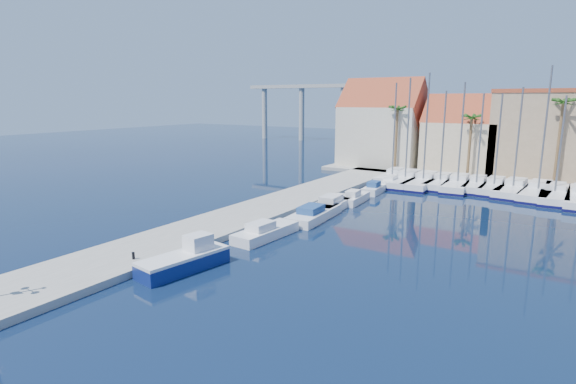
{
  "coord_description": "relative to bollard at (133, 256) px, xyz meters",
  "views": [
    {
      "loc": [
        15.92,
        -20.5,
        10.68
      ],
      "look_at": [
        -4.23,
        10.7,
        3.0
      ],
      "focal_mm": 28.0,
      "sensor_mm": 36.0,
      "label": 1
    }
  ],
  "objects": [
    {
      "name": "quay_west",
      "position": [
        -1.47,
        16.21,
        -0.48
      ],
      "size": [
        6.0,
        77.0,
        0.5
      ],
      "primitive_type": "cube",
      "color": "gray",
      "rests_on": "ground"
    },
    {
      "name": "sailboat_8",
      "position": [
        20.37,
        38.84,
        -0.15
      ],
      "size": [
        3.72,
        11.32,
        14.2
      ],
      "rotation": [
        0.0,
        0.0,
        -0.07
      ],
      "color": "white",
      "rests_on": "ground"
    },
    {
      "name": "shore_north",
      "position": [
        17.53,
        50.71,
        -0.48
      ],
      "size": [
        54.0,
        16.0,
        0.5
      ],
      "primitive_type": "cube",
      "color": "gray",
      "rests_on": "ground"
    },
    {
      "name": "sailboat_6",
      "position": [
        15.77,
        39.1,
        -0.15
      ],
      "size": [
        2.51,
        9.15,
        11.33
      ],
      "rotation": [
        0.0,
        0.0,
        -0.01
      ],
      "color": "white",
      "rests_on": "ground"
    },
    {
      "name": "palm_0",
      "position": [
        1.53,
        44.71,
        8.34
      ],
      "size": [
        2.6,
        2.6,
        10.15
      ],
      "color": "brown",
      "rests_on": "shore_north"
    },
    {
      "name": "motorboat_west_2",
      "position": [
        3.58,
        21.35,
        -0.23
      ],
      "size": [
        2.69,
        7.28,
        1.4
      ],
      "rotation": [
        0.0,
        0.0,
        0.06
      ],
      "color": "white",
      "rests_on": "ground"
    },
    {
      "name": "building_0",
      "position": [
        -2.47,
        49.71,
        5.79
      ],
      "size": [
        12.3,
        9.0,
        13.5
      ],
      "color": "beige",
      "rests_on": "shore_north"
    },
    {
      "name": "building_1",
      "position": [
        9.53,
        49.71,
        4.56
      ],
      "size": [
        10.3,
        8.0,
        11.0
      ],
      "color": "#C8B48D",
      "rests_on": "shore_north"
    },
    {
      "name": "fishing_boat",
      "position": [
        3.26,
        1.46,
        -0.04
      ],
      "size": [
        2.86,
        6.22,
        2.1
      ],
      "rotation": [
        0.0,
        0.0,
        -0.15
      ],
      "color": "navy",
      "rests_on": "ground"
    },
    {
      "name": "sailboat_3",
      "position": [
        9.7,
        38.61,
        -0.15
      ],
      "size": [
        2.42,
        8.99,
        11.68
      ],
      "rotation": [
        0.0,
        0.0,
        -0.0
      ],
      "color": "white",
      "rests_on": "ground"
    },
    {
      "name": "motorboat_west_3",
      "position": [
        4.31,
        24.73,
        -0.23
      ],
      "size": [
        1.95,
        5.19,
        1.4
      ],
      "rotation": [
        0.0,
        0.0,
        0.06
      ],
      "color": "white",
      "rests_on": "ground"
    },
    {
      "name": "sailboat_9",
      "position": [
        21.95,
        38.29,
        -0.18
      ],
      "size": [
        3.04,
        10.83,
        11.11
      ],
      "rotation": [
        0.0,
        0.0,
        0.02
      ],
      "color": "white",
      "rests_on": "ground"
    },
    {
      "name": "bollard",
      "position": [
        0.0,
        0.0,
        0.0
      ],
      "size": [
        0.19,
        0.19,
        0.47
      ],
      "primitive_type": "cylinder",
      "color": "black",
      "rests_on": "quay_west"
    },
    {
      "name": "sailboat_2",
      "position": [
        7.74,
        38.26,
        -0.15
      ],
      "size": [
        3.01,
        11.16,
        13.82
      ],
      "rotation": [
        0.0,
        0.0,
        0.01
      ],
      "color": "white",
      "rests_on": "ground"
    },
    {
      "name": "sailboat_7",
      "position": [
        17.84,
        39.07,
        -0.16
      ],
      "size": [
        3.6,
        10.66,
        12.01
      ],
      "rotation": [
        0.0,
        0.0,
        -0.08
      ],
      "color": "white",
      "rests_on": "ground"
    },
    {
      "name": "motorboat_west_5",
      "position": [
        4.44,
        35.6,
        -0.23
      ],
      "size": [
        1.83,
        5.46,
        1.4
      ],
      "rotation": [
        0.0,
        0.0,
        -0.02
      ],
      "color": "white",
      "rests_on": "ground"
    },
    {
      "name": "building_2",
      "position": [
        20.53,
        50.71,
        5.52
      ],
      "size": [
        14.2,
        10.2,
        11.5
      ],
      "color": "#9E8261",
      "rests_on": "shore_north"
    },
    {
      "name": "viaduct",
      "position": [
        -31.55,
        84.71,
        9.51
      ],
      "size": [
        48.0,
        2.2,
        14.45
      ],
      "color": "#9E9E99",
      "rests_on": "ground"
    },
    {
      "name": "ground",
      "position": [
        7.53,
        2.71,
        -0.73
      ],
      "size": [
        260.0,
        260.0,
        0.0
      ],
      "primitive_type": "plane",
      "color": "black",
      "rests_on": "ground"
    },
    {
      "name": "sailboat_5",
      "position": [
        13.8,
        39.05,
        -0.14
      ],
      "size": [
        2.54,
        8.73,
        11.35
      ],
      "rotation": [
        0.0,
        0.0,
        0.03
      ],
      "color": "white",
      "rests_on": "ground"
    },
    {
      "name": "motorboat_west_6",
      "position": [
        4.02,
        40.59,
        -0.23
      ],
      "size": [
        2.17,
        5.34,
        1.4
      ],
      "rotation": [
        0.0,
        0.0,
        -0.1
      ],
      "color": "white",
      "rests_on": "ground"
    },
    {
      "name": "motorboat_west_0",
      "position": [
        3.6,
        9.62,
        -0.23
      ],
      "size": [
        2.34,
        6.33,
        1.4
      ],
      "rotation": [
        0.0,
        0.0,
        -0.06
      ],
      "color": "white",
      "rests_on": "ground"
    },
    {
      "name": "motorboat_west_4",
      "position": [
        4.11,
        30.85,
        -0.23
      ],
      "size": [
        2.02,
        5.28,
        1.4
      ],
      "rotation": [
        0.0,
        0.0,
        0.07
      ],
      "color": "white",
      "rests_on": "ground"
    },
    {
      "name": "motorboat_west_1",
      "position": [
        4.05,
        16.59,
        -0.23
      ],
      "size": [
        2.87,
        7.51,
        1.4
      ],
      "rotation": [
        0.0,
        0.0,
        0.07
      ],
      "color": "white",
      "rests_on": "ground"
    },
    {
      "name": "sailboat_4",
      "position": [
        11.71,
        38.76,
        -0.15
      ],
      "size": [
        3.45,
        10.5,
        12.65
      ],
      "rotation": [
        0.0,
        0.0,
        0.07
      ],
      "color": "white",
      "rests_on": "ground"
    },
    {
      "name": "sailboat_1",
      "position": [
        5.42,
        38.41,
        -0.16
      ],
      "size": [
        3.14,
        11.57,
        13.27
      ],
      "rotation": [
        0.0,
        0.0,
        0.01
      ],
      "color": "white",
      "rests_on": "ground"
    },
    {
      "name": "palm_2",
      "position": [
        21.53,
        44.71,
        9.28
      ],
      "size": [
        2.6,
        2.6,
        11.15
      ],
      "color": "brown",
      "rests_on": "shore_north"
    },
    {
      "name": "palm_1",
      "position": [
        11.53,
        44.71,
        7.4
      ],
      "size": [
        2.6,
        2.6,
        9.15
      ],
      "color": "brown",
      "rests_on": "shore_north"
    },
    {
      "name": "sailboat_0",
      "position": [
        3.26,
        39.38,
        -0.12
      ],
      "size": [
        2.53,
        8.86,
        12.75
      ],
      "rotation": [
        0.0,
        0.0,
        0.02
      ],
      "color": "white",
      "rests_on": "ground"
    }
  ]
}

